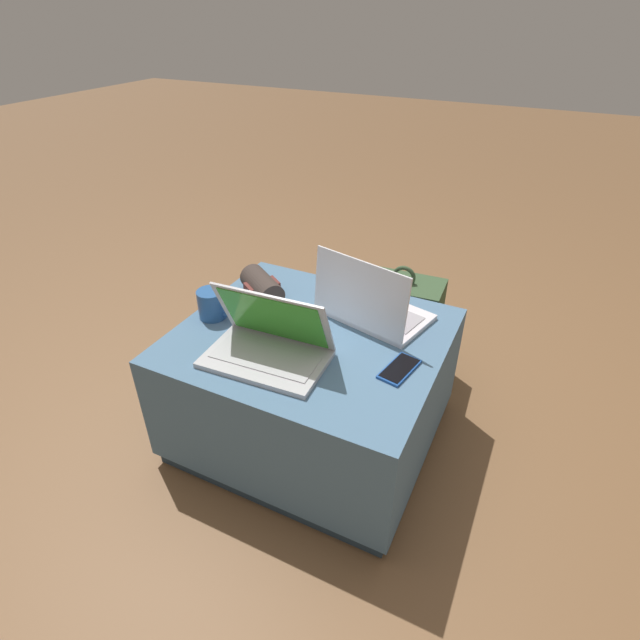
{
  "coord_description": "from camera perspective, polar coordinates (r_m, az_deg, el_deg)",
  "views": [
    {
      "loc": [
        0.6,
        -1.17,
        1.35
      ],
      "look_at": [
        0.04,
        -0.02,
        0.52
      ],
      "focal_mm": 28.0,
      "sensor_mm": 36.0,
      "label": 1
    }
  ],
  "objects": [
    {
      "name": "ground_plane",
      "position": [
        1.88,
        -0.89,
        -12.62
      ],
      "size": [
        14.0,
        14.0,
        0.0
      ],
      "primitive_type": "plane",
      "color": "brown"
    },
    {
      "name": "ottoman",
      "position": [
        1.73,
        -0.95,
        -7.51
      ],
      "size": [
        0.83,
        0.74,
        0.44
      ],
      "color": "#2A3D4E",
      "rests_on": "ground_plane"
    },
    {
      "name": "laptop_near",
      "position": [
        1.48,
        -5.92,
        -2.8
      ],
      "size": [
        0.37,
        0.24,
        0.22
      ],
      "rotation": [
        0.0,
        0.0,
        0.05
      ],
      "color": "#B7B7BC",
      "rests_on": "ottoman"
    },
    {
      "name": "laptop_far",
      "position": [
        1.65,
        5.74,
        1.55
      ],
      "size": [
        0.39,
        0.3,
        0.24
      ],
      "rotation": [
        0.0,
        0.0,
        2.9
      ],
      "color": "silver",
      "rests_on": "ottoman"
    },
    {
      "name": "cell_phone",
      "position": [
        1.46,
        9.07,
        -5.54
      ],
      "size": [
        0.1,
        0.16,
        0.01
      ],
      "rotation": [
        0.0,
        0.0,
        2.95
      ],
      "color": "#1E4C9E",
      "rests_on": "ottoman"
    },
    {
      "name": "backpack",
      "position": [
        2.1,
        9.07,
        -0.63
      ],
      "size": [
        0.33,
        0.25,
        0.48
      ],
      "rotation": [
        0.0,
        0.0,
        3.2
      ],
      "color": "#385133",
      "rests_on": "ground_plane"
    },
    {
      "name": "wrist_brace",
      "position": [
        1.78,
        -6.64,
        3.85
      ],
      "size": [
        0.21,
        0.18,
        0.09
      ],
      "rotation": [
        0.0,
        0.0,
        2.54
      ],
      "color": "#3D332D",
      "rests_on": "ottoman"
    },
    {
      "name": "coffee_mug",
      "position": [
        1.69,
        -12.16,
        1.76
      ],
      "size": [
        0.13,
        0.09,
        0.1
      ],
      "color": "#285693",
      "rests_on": "ottoman"
    }
  ]
}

